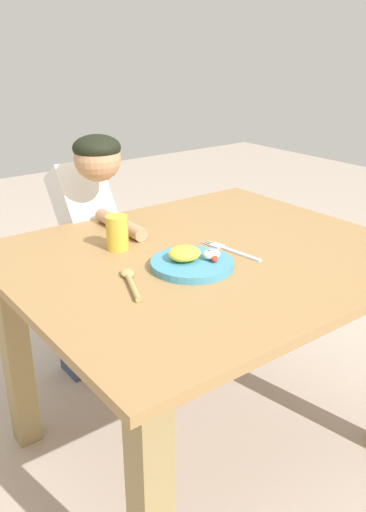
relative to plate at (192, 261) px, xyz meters
name	(u,v)px	position (x,y,z in m)	size (l,w,h in m)	color
ground_plane	(203,442)	(0.10, 0.06, -0.71)	(8.00, 8.00, 0.00)	#B3A192
dining_table	(206,295)	(0.10, 0.06, -0.15)	(1.11, 0.95, 0.69)	#9D7545
plate	(192,261)	(0.00, 0.00, 0.00)	(0.22, 0.22, 0.06)	teal
fork	(230,250)	(0.16, 0.02, -0.01)	(0.04, 0.21, 0.01)	silver
spoon	(130,280)	(-0.18, 0.02, -0.01)	(0.09, 0.18, 0.01)	tan
drinking_cup	(117,233)	(-0.09, 0.23, 0.03)	(0.06, 0.06, 0.10)	gold
person	(88,254)	(0.00, 0.61, -0.18)	(0.18, 0.51, 0.98)	#374467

